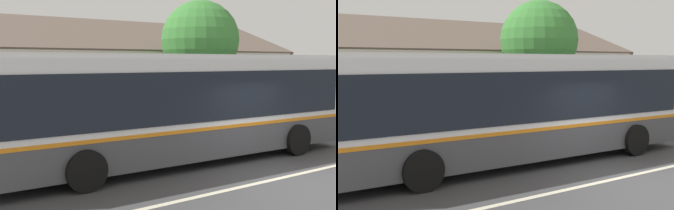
{
  "view_description": "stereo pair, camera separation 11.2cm",
  "coord_description": "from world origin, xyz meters",
  "views": [
    {
      "loc": [
        -8.62,
        -7.21,
        3.02
      ],
      "look_at": [
        -1.15,
        3.92,
        1.62
      ],
      "focal_mm": 45.0,
      "sensor_mm": 36.0,
      "label": 1
    },
    {
      "loc": [
        -8.53,
        -7.27,
        3.02
      ],
      "look_at": [
        -1.15,
        3.92,
        1.62
      ],
      "focal_mm": 45.0,
      "sensor_mm": 36.0,
      "label": 2
    }
  ],
  "objects": [
    {
      "name": "ground_plane",
      "position": [
        0.0,
        0.0,
        0.0
      ],
      "size": [
        300.0,
        300.0,
        0.0
      ],
      "primitive_type": "plane",
      "color": "#424244"
    },
    {
      "name": "transit_bus",
      "position": [
        -1.48,
        2.9,
        1.73
      ],
      "size": [
        12.43,
        2.96,
        3.21
      ],
      "color": "#47474C",
      "rests_on": "ground"
    },
    {
      "name": "bus_stop_sign",
      "position": [
        5.74,
        4.99,
        1.64
      ],
      "size": [
        0.36,
        0.07,
        2.4
      ],
      "color": "gray",
      "rests_on": "sidewalk_far"
    },
    {
      "name": "sidewalk_far",
      "position": [
        0.0,
        6.0,
        0.07
      ],
      "size": [
        60.0,
        3.0,
        0.15
      ],
      "primitive_type": "cube",
      "color": "gray",
      "rests_on": "ground"
    },
    {
      "name": "community_building",
      "position": [
        -2.43,
        13.78,
        1.86
      ],
      "size": [
        26.52,
        9.85,
        6.27
      ],
      "color": "beige",
      "rests_on": "ground"
    },
    {
      "name": "lane_divider_stripe",
      "position": [
        0.0,
        0.0,
        0.0
      ],
      "size": [
        60.0,
        0.16,
        0.01
      ],
      "primitive_type": "cube",
      "color": "beige",
      "rests_on": "ground"
    },
    {
      "name": "street_tree_primary",
      "position": [
        2.7,
        7.19,
        3.92
      ],
      "size": [
        3.35,
        3.35,
        5.61
      ],
      "color": "#4C3828",
      "rests_on": "ground"
    }
  ]
}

